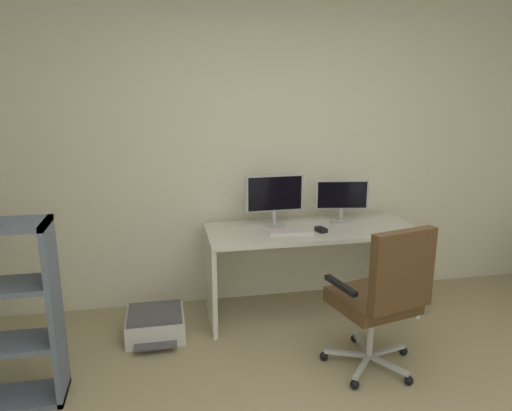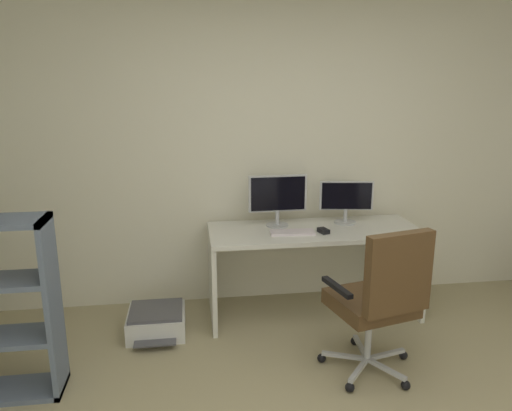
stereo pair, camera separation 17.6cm
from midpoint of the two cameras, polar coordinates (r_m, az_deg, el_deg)
wall_back at (r=4.12m, az=0.38°, el=6.61°), size 5.29×0.10×2.61m
desk at (r=3.95m, az=5.23°, el=-5.14°), size 1.68×0.65×0.73m
monitor_main at (r=3.88m, az=0.89°, el=1.17°), size 0.47×0.18×0.42m
monitor_secondary at (r=4.04m, az=8.84°, el=0.97°), size 0.44×0.18×0.35m
keyboard at (r=3.75m, az=2.74°, el=-3.12°), size 0.35×0.15×0.02m
computer_mouse at (r=3.79m, az=6.35°, el=-2.86°), size 0.08×0.11×0.03m
office_chair at (r=3.18m, az=13.16°, el=-10.04°), size 0.63×0.66×1.02m
printer at (r=3.84m, az=-13.08°, el=-13.45°), size 0.43×0.49×0.19m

